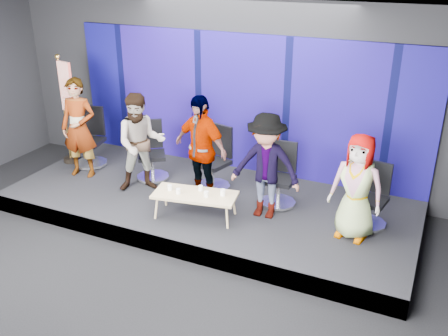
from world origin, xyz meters
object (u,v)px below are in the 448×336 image
(mug_c, at_px, (201,188))
(flag_stand, at_px, (67,108))
(chair_c, at_px, (215,168))
(mug_d, at_px, (206,194))
(panelist_b, at_px, (141,143))
(mug_e, at_px, (223,193))
(panelist_d, at_px, (266,166))
(panelist_c, at_px, (200,149))
(chair_b, at_px, (152,160))
(chair_d, at_px, (280,184))
(chair_a, at_px, (91,146))
(chair_e, at_px, (371,205))
(mug_a, at_px, (170,188))
(panelist_e, at_px, (357,187))
(mug_b, at_px, (178,191))
(panelist_a, at_px, (79,128))
(coffee_table, at_px, (195,196))

(mug_c, distance_m, flag_stand, 3.46)
(chair_c, bearing_deg, mug_d, -55.49)
(mug_c, xyz_separation_m, mug_d, (0.18, -0.16, 0.00))
(panelist_b, xyz_separation_m, mug_e, (1.75, -0.38, -0.42))
(panelist_d, bearing_deg, mug_e, -148.21)
(mug_d, relative_size, flag_stand, 0.04)
(panelist_c, distance_m, flag_stand, 3.08)
(chair_b, bearing_deg, chair_d, -33.60)
(chair_a, height_order, mug_e, chair_a)
(chair_e, distance_m, flag_stand, 5.91)
(mug_a, distance_m, mug_e, 0.87)
(panelist_e, xyz_separation_m, flag_stand, (-5.68, 0.47, 0.34))
(chair_b, distance_m, chair_c, 1.25)
(chair_c, distance_m, mug_a, 1.19)
(chair_c, distance_m, mug_e, 1.16)
(panelist_d, xyz_separation_m, mug_b, (-1.23, -0.62, -0.41))
(panelist_d, xyz_separation_m, chair_e, (1.60, 0.42, -0.53))
(mug_d, bearing_deg, chair_a, 161.03)
(mug_d, bearing_deg, mug_c, 138.87)
(chair_e, relative_size, mug_a, 11.09)
(chair_e, xyz_separation_m, mug_c, (-2.56, -0.79, 0.12))
(chair_c, distance_m, panelist_d, 1.41)
(panelist_a, relative_size, panelist_d, 1.08)
(chair_e, distance_m, panelist_e, 0.69)
(panelist_c, xyz_separation_m, flag_stand, (-3.06, 0.32, 0.23))
(mug_b, bearing_deg, panelist_b, 150.04)
(panelist_b, height_order, mug_d, panelist_b)
(panelist_b, distance_m, panelist_e, 3.73)
(chair_a, distance_m, panelist_d, 3.95)
(mug_a, distance_m, flag_stand, 3.08)
(panelist_c, distance_m, panelist_d, 1.20)
(panelist_d, bearing_deg, coffee_table, -154.80)
(flag_stand, bearing_deg, panelist_d, 7.68)
(chair_a, relative_size, panelist_c, 0.62)
(chair_a, distance_m, panelist_a, 0.75)
(panelist_b, height_order, panelist_e, panelist_b)
(chair_c, distance_m, mug_b, 1.23)
(mug_a, height_order, flag_stand, flag_stand)
(panelist_d, height_order, mug_c, panelist_d)
(chair_c, relative_size, panelist_c, 0.62)
(mug_e, bearing_deg, chair_a, 164.56)
(panelist_c, bearing_deg, panelist_d, 10.63)
(panelist_a, relative_size, panelist_b, 1.06)
(chair_c, bearing_deg, chair_b, -159.96)
(panelist_c, distance_m, chair_e, 2.88)
(panelist_c, distance_m, mug_d, 0.88)
(panelist_c, xyz_separation_m, mug_a, (-0.22, -0.66, -0.47))
(coffee_table, relative_size, mug_d, 15.54)
(panelist_e, relative_size, mug_b, 18.54)
(mug_b, bearing_deg, chair_d, 40.47)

